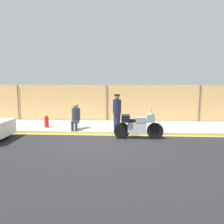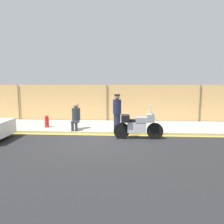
# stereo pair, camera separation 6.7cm
# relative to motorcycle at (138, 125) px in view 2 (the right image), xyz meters

# --- Properties ---
(ground_plane) EXTENTS (120.00, 120.00, 0.00)m
(ground_plane) POSITION_rel_motorcycle_xyz_m (-1.68, -0.51, -0.62)
(ground_plane) COLOR #262628
(sidewalk) EXTENTS (41.09, 3.12, 0.12)m
(sidewalk) POSITION_rel_motorcycle_xyz_m (-1.68, 2.22, -0.55)
(sidewalk) COLOR #ADA89E
(sidewalk) RESTS_ON ground_plane
(curb_paint_stripe) EXTENTS (41.09, 0.18, 0.01)m
(curb_paint_stripe) POSITION_rel_motorcycle_xyz_m (-1.68, 0.57, -0.61)
(curb_paint_stripe) COLOR gold
(curb_paint_stripe) RESTS_ON ground_plane
(storefront_fence) EXTENTS (39.04, 0.17, 2.29)m
(storefront_fence) POSITION_rel_motorcycle_xyz_m (-1.68, 3.86, 0.53)
(storefront_fence) COLOR #E5B26B
(storefront_fence) RESTS_ON ground_plane
(motorcycle) EXTENTS (2.17, 0.52, 1.52)m
(motorcycle) POSITION_rel_motorcycle_xyz_m (0.00, 0.00, 0.00)
(motorcycle) COLOR black
(motorcycle) RESTS_ON ground_plane
(officer_standing) EXTENTS (0.43, 0.43, 1.72)m
(officer_standing) POSITION_rel_motorcycle_xyz_m (-0.98, 1.79, 0.38)
(officer_standing) COLOR #191E38
(officer_standing) RESTS_ON sidewalk
(person_seated_on_curb) EXTENTS (0.41, 0.69, 1.32)m
(person_seated_on_curb) POSITION_rel_motorcycle_xyz_m (-3.00, 1.13, 0.23)
(person_seated_on_curb) COLOR #2D3342
(person_seated_on_curb) RESTS_ON sidewalk
(fire_hydrant) EXTENTS (0.22, 0.27, 0.63)m
(fire_hydrant) POSITION_rel_motorcycle_xyz_m (-4.64, 1.56, -0.18)
(fire_hydrant) COLOR red
(fire_hydrant) RESTS_ON sidewalk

